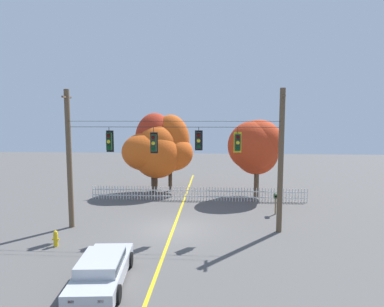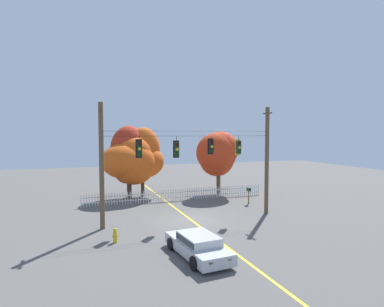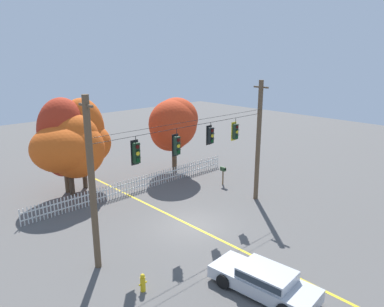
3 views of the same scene
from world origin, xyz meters
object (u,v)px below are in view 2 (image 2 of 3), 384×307
at_px(traffic_signal_northbound_secondary, 139,149).
at_px(traffic_signal_northbound_primary, 177,149).
at_px(autumn_maple_near_fence, 130,161).
at_px(roadside_mailbox, 249,191).
at_px(traffic_signal_southbound_primary, 239,147).
at_px(autumn_oak_far_east, 144,156).
at_px(traffic_signal_westbound_side, 211,146).
at_px(autumn_maple_far_west, 218,153).
at_px(parked_car, 198,245).
at_px(autumn_maple_mid, 129,157).
at_px(fire_hydrant, 115,235).

xyz_separation_m(traffic_signal_northbound_secondary, traffic_signal_northbound_primary, (2.56, -0.00, -0.08)).
height_order(traffic_signal_northbound_primary, autumn_maple_near_fence, traffic_signal_northbound_primary).
bearing_deg(traffic_signal_northbound_secondary, roadside_mailbox, 18.62).
bearing_deg(traffic_signal_southbound_primary, traffic_signal_northbound_secondary, 179.99).
distance_m(traffic_signal_northbound_secondary, traffic_signal_southbound_primary, 7.27).
bearing_deg(autumn_oak_far_east, traffic_signal_southbound_primary, -62.92).
bearing_deg(roadside_mailbox, traffic_signal_westbound_side, -145.65).
xyz_separation_m(traffic_signal_westbound_side, roadside_mailbox, (4.97, 3.39, -4.01)).
xyz_separation_m(traffic_signal_southbound_primary, roadside_mailbox, (2.80, 3.39, -3.91)).
relative_size(traffic_signal_northbound_secondary, autumn_oak_far_east, 0.22).
distance_m(traffic_signal_northbound_secondary, autumn_maple_far_west, 12.40).
bearing_deg(parked_car, autumn_maple_mid, 93.00).
relative_size(traffic_signal_westbound_side, fire_hydrant, 1.62).
xyz_separation_m(autumn_maple_near_fence, autumn_maple_mid, (-0.02, 0.79, 0.26)).
relative_size(traffic_signal_northbound_secondary, traffic_signal_northbound_primary, 0.96).
xyz_separation_m(autumn_maple_mid, roadside_mailbox, (9.26, -6.40, -2.67)).
bearing_deg(traffic_signal_northbound_secondary, traffic_signal_southbound_primary, -0.01).
bearing_deg(traffic_signal_northbound_secondary, autumn_maple_mid, 85.27).
bearing_deg(traffic_signal_northbound_primary, parked_car, -97.82).
bearing_deg(traffic_signal_northbound_primary, autumn_maple_mid, 100.12).
xyz_separation_m(traffic_signal_northbound_primary, traffic_signal_westbound_side, (2.55, -0.00, 0.15)).
distance_m(traffic_signal_northbound_secondary, traffic_signal_northbound_primary, 2.56).
relative_size(traffic_signal_southbound_primary, fire_hydrant, 1.75).
bearing_deg(traffic_signal_southbound_primary, traffic_signal_westbound_side, -180.00).
xyz_separation_m(traffic_signal_northbound_primary, parked_car, (-0.89, -6.50, -4.41)).
relative_size(traffic_signal_northbound_secondary, parked_car, 0.31).
xyz_separation_m(autumn_oak_far_east, roadside_mailbox, (7.81, -6.42, -2.72)).
xyz_separation_m(traffic_signal_westbound_side, autumn_maple_far_west, (4.17, 8.17, -1.06)).
xyz_separation_m(traffic_signal_northbound_secondary, autumn_maple_near_fence, (0.83, 9.00, -1.52)).
distance_m(autumn_maple_mid, fire_hydrant, 13.47).
height_order(autumn_maple_near_fence, autumn_oak_far_east, autumn_oak_far_east).
height_order(traffic_signal_southbound_primary, autumn_maple_near_fence, traffic_signal_southbound_primary).
xyz_separation_m(traffic_signal_northbound_primary, autumn_oak_far_east, (-0.30, 9.81, -1.13)).
bearing_deg(traffic_signal_southbound_primary, roadside_mailbox, 50.53).
distance_m(autumn_maple_mid, autumn_oak_far_east, 1.45).
bearing_deg(roadside_mailbox, parked_car, -130.35).
relative_size(traffic_signal_northbound_secondary, traffic_signal_westbound_side, 1.10).
bearing_deg(autumn_maple_near_fence, roadside_mailbox, -31.27).
height_order(autumn_maple_near_fence, parked_car, autumn_maple_near_fence).
bearing_deg(autumn_oak_far_east, autumn_maple_mid, -179.28).
bearing_deg(autumn_oak_far_east, roadside_mailbox, -39.40).
xyz_separation_m(traffic_signal_northbound_primary, traffic_signal_southbound_primary, (4.72, -0.00, 0.06)).
distance_m(traffic_signal_northbound_primary, autumn_oak_far_east, 9.88).
xyz_separation_m(fire_hydrant, roadside_mailbox, (12.01, 6.34, 0.76)).
distance_m(traffic_signal_westbound_side, traffic_signal_southbound_primary, 2.17).
distance_m(traffic_signal_northbound_primary, autumn_maple_mid, 10.02).
distance_m(traffic_signal_northbound_primary, fire_hydrant, 7.08).
bearing_deg(traffic_signal_northbound_primary, roadside_mailbox, 24.31).
distance_m(traffic_signal_northbound_primary, autumn_maple_near_fence, 9.28).
bearing_deg(autumn_maple_far_west, autumn_maple_mid, 169.17).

